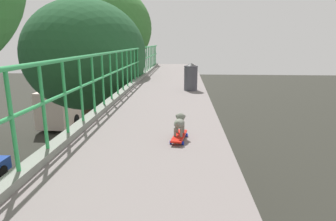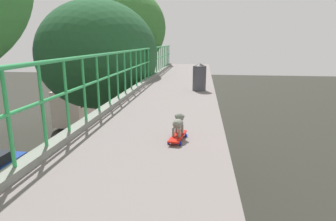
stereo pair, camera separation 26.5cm
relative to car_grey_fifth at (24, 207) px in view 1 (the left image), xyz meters
The scene contains 7 objects.
car_grey_fifth is the anchor object (origin of this frame).
city_bus 16.49m from the car_grey_fifth, 104.14° to the left, with size 2.49×10.84×3.17m.
roadside_tree_far 6.49m from the car_grey_fifth, 33.52° to the left, with size 4.82×4.82×8.65m.
roadside_tree_farthest 10.97m from the car_grey_fifth, 77.16° to the left, with size 4.82×4.82×10.19m.
toy_skateboard 9.90m from the car_grey_fifth, 42.51° to the right, with size 0.26×0.57×0.08m.
small_dog 9.97m from the car_grey_fifth, 42.21° to the right, with size 0.19×0.35×0.30m.
litter_bin 8.59m from the car_grey_fifth, 12.27° to the right, with size 0.39×0.39×0.80m.
Camera 1 is at (1.46, -1.32, 7.03)m, focal length 30.05 mm.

